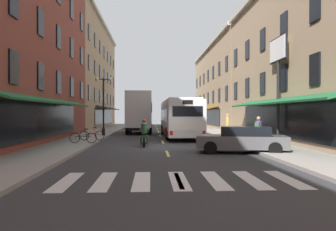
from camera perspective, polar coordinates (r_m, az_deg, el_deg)
name	(u,v)px	position (r m, az deg, el deg)	size (l,w,h in m)	color
ground_plane	(165,147)	(19.81, -0.60, -5.57)	(34.80, 80.00, 0.10)	#333335
lane_centre_dashes	(165,147)	(19.56, -0.57, -5.49)	(0.14, 73.90, 0.01)	#DBCC4C
crosswalk_near	(179,180)	(9.93, 1.88, -11.23)	(7.10, 2.80, 0.01)	silver
sidewalk_left	(66,146)	(20.42, -17.44, -5.07)	(3.00, 80.00, 0.14)	gray
sidewalk_right	(260,145)	(20.90, 15.84, -4.95)	(3.00, 80.00, 0.14)	gray
billboard_sign	(278,64)	(21.54, 18.69, 8.56)	(0.40, 2.56, 6.59)	black
transit_bus	(179,118)	(27.60, 1.94, -0.39)	(2.75, 11.61, 3.11)	silver
box_truck	(140,113)	(32.53, -5.00, 0.48)	(2.51, 6.91, 4.07)	white
sedan_near	(242,139)	(16.96, 12.86, -4.08)	(4.72, 2.69, 1.34)	#515154
sedan_mid	(143,123)	(43.88, -4.36, -1.28)	(1.96, 4.77, 1.46)	silver
motorcycle_rider	(144,135)	(19.96, -4.16, -3.34)	(0.62, 2.07, 1.66)	black
bicycle_near	(92,135)	(23.17, -13.13, -3.35)	(1.71, 0.48, 0.91)	black
bicycle_mid	(83,137)	(21.09, -14.60, -3.72)	(1.71, 0.48, 0.91)	black
pedestrian_near	(258,130)	(19.34, 15.52, -2.51)	(0.47, 0.52, 1.69)	black
pedestrian_mid	(228,123)	(31.78, 10.38, -1.27)	(0.36, 0.36, 1.84)	#B29947
street_lamp_twin	(103,103)	(28.12, -11.22, 2.13)	(1.42, 0.32, 4.91)	black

